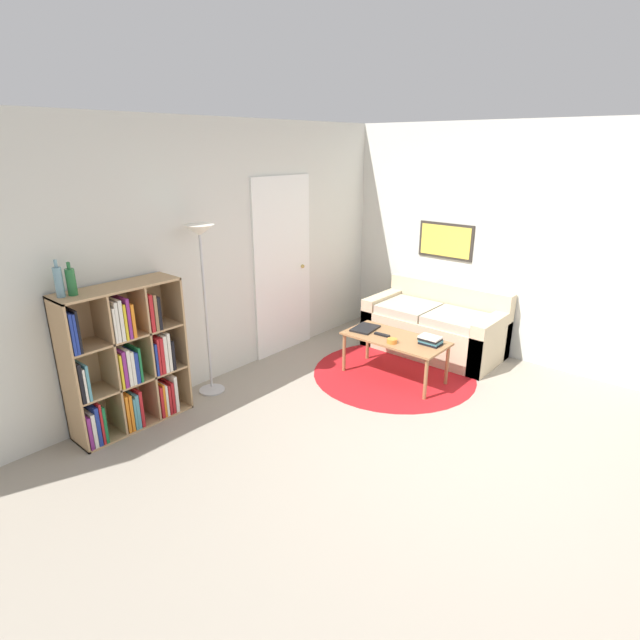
{
  "coord_description": "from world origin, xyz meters",
  "views": [
    {
      "loc": [
        -3.33,
        -1.29,
        2.35
      ],
      "look_at": [
        -0.11,
        1.49,
        0.85
      ],
      "focal_mm": 28.0,
      "sensor_mm": 36.0,
      "label": 1
    }
  ],
  "objects_px": {
    "coffee_table": "(395,342)",
    "bottle_middle": "(71,282)",
    "bowl": "(392,341)",
    "bottle_left": "(59,282)",
    "bookshelf": "(126,362)",
    "laptop": "(365,328)",
    "floor_lamp": "(201,256)",
    "couch": "(436,327)"
  },
  "relations": [
    {
      "from": "couch",
      "to": "coffee_table",
      "type": "height_order",
      "value": "couch"
    },
    {
      "from": "bookshelf",
      "to": "bottle_middle",
      "type": "distance_m",
      "value": 0.85
    },
    {
      "from": "laptop",
      "to": "coffee_table",
      "type": "bearing_deg",
      "value": -89.42
    },
    {
      "from": "laptop",
      "to": "bowl",
      "type": "distance_m",
      "value": 0.46
    },
    {
      "from": "floor_lamp",
      "to": "bowl",
      "type": "xyz_separation_m",
      "value": [
        1.31,
        -1.28,
        -0.9
      ]
    },
    {
      "from": "laptop",
      "to": "bottle_left",
      "type": "distance_m",
      "value": 2.99
    },
    {
      "from": "bottle_middle",
      "to": "laptop",
      "type": "bearing_deg",
      "value": -18.38
    },
    {
      "from": "laptop",
      "to": "bottle_middle",
      "type": "relative_size",
      "value": 1.31
    },
    {
      "from": "couch",
      "to": "floor_lamp",
      "type": "bearing_deg",
      "value": 154.11
    },
    {
      "from": "bookshelf",
      "to": "bottle_middle",
      "type": "xyz_separation_m",
      "value": [
        -0.33,
        0.01,
        0.78
      ]
    },
    {
      "from": "bookshelf",
      "to": "couch",
      "type": "relative_size",
      "value": 0.81
    },
    {
      "from": "bottle_left",
      "to": "bottle_middle",
      "type": "xyz_separation_m",
      "value": [
        0.08,
        -0.02,
        -0.01
      ]
    },
    {
      "from": "bookshelf",
      "to": "couch",
      "type": "distance_m",
      "value": 3.5
    },
    {
      "from": "coffee_table",
      "to": "bottle_left",
      "type": "xyz_separation_m",
      "value": [
        -2.71,
        1.27,
        0.98
      ]
    },
    {
      "from": "bookshelf",
      "to": "bottle_middle",
      "type": "height_order",
      "value": "bottle_middle"
    },
    {
      "from": "bowl",
      "to": "bottle_middle",
      "type": "relative_size",
      "value": 0.41
    },
    {
      "from": "bottle_left",
      "to": "bowl",
      "type": "bearing_deg",
      "value": -27.4
    },
    {
      "from": "laptop",
      "to": "bottle_middle",
      "type": "xyz_separation_m",
      "value": [
        -2.62,
        0.87,
        0.91
      ]
    },
    {
      "from": "floor_lamp",
      "to": "bottle_middle",
      "type": "distance_m",
      "value": 1.17
    },
    {
      "from": "laptop",
      "to": "bowl",
      "type": "bearing_deg",
      "value": -108.33
    },
    {
      "from": "bowl",
      "to": "couch",
      "type": "bearing_deg",
      "value": 4.85
    },
    {
      "from": "bookshelf",
      "to": "bottle_left",
      "type": "height_order",
      "value": "bottle_left"
    },
    {
      "from": "bowl",
      "to": "bottle_middle",
      "type": "distance_m",
      "value": 2.94
    },
    {
      "from": "bookshelf",
      "to": "laptop",
      "type": "relative_size",
      "value": 3.75
    },
    {
      "from": "floor_lamp",
      "to": "couch",
      "type": "distance_m",
      "value": 2.92
    },
    {
      "from": "bowl",
      "to": "bottle_left",
      "type": "relative_size",
      "value": 0.36
    },
    {
      "from": "floor_lamp",
      "to": "coffee_table",
      "type": "relative_size",
      "value": 1.55
    },
    {
      "from": "floor_lamp",
      "to": "bottle_left",
      "type": "relative_size",
      "value": 5.81
    },
    {
      "from": "floor_lamp",
      "to": "bowl",
      "type": "bearing_deg",
      "value": -44.31
    },
    {
      "from": "couch",
      "to": "bottle_middle",
      "type": "relative_size",
      "value": 6.05
    },
    {
      "from": "coffee_table",
      "to": "bottle_middle",
      "type": "relative_size",
      "value": 4.19
    },
    {
      "from": "bottle_left",
      "to": "bookshelf",
      "type": "bearing_deg",
      "value": -3.62
    },
    {
      "from": "coffee_table",
      "to": "bowl",
      "type": "xyz_separation_m",
      "value": [
        -0.15,
        -0.06,
        0.07
      ]
    },
    {
      "from": "bowl",
      "to": "bottle_middle",
      "type": "bearing_deg",
      "value": 152.15
    },
    {
      "from": "bookshelf",
      "to": "laptop",
      "type": "distance_m",
      "value": 2.45
    },
    {
      "from": "coffee_table",
      "to": "bowl",
      "type": "distance_m",
      "value": 0.17
    },
    {
      "from": "couch",
      "to": "bottle_middle",
      "type": "bearing_deg",
      "value": 161.37
    },
    {
      "from": "bookshelf",
      "to": "bowl",
      "type": "height_order",
      "value": "bookshelf"
    },
    {
      "from": "laptop",
      "to": "bottle_middle",
      "type": "distance_m",
      "value": 2.91
    },
    {
      "from": "laptop",
      "to": "bowl",
      "type": "relative_size",
      "value": 3.23
    },
    {
      "from": "couch",
      "to": "bottle_middle",
      "type": "distance_m",
      "value": 3.96
    },
    {
      "from": "bookshelf",
      "to": "coffee_table",
      "type": "bearing_deg",
      "value": -28.5
    }
  ]
}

